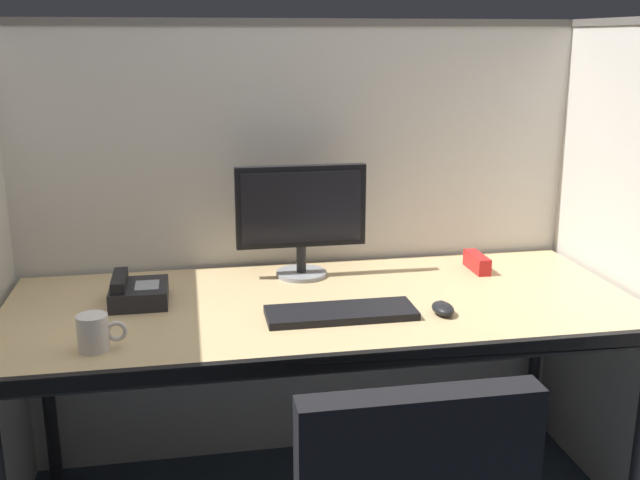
# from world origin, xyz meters

# --- Properties ---
(cubicle_partition_rear) EXTENTS (2.21, 0.06, 1.57)m
(cubicle_partition_rear) POSITION_xyz_m (0.00, 0.74, 0.79)
(cubicle_partition_rear) COLOR beige
(cubicle_partition_rear) RESTS_ON ground
(desk) EXTENTS (1.90, 0.80, 0.74)m
(desk) POSITION_xyz_m (0.00, 0.29, 0.69)
(desk) COLOR tan
(desk) RESTS_ON ground
(monitor_center) EXTENTS (0.43, 0.17, 0.37)m
(monitor_center) POSITION_xyz_m (-0.03, 0.56, 0.96)
(monitor_center) COLOR gray
(monitor_center) RESTS_ON desk
(keyboard_main) EXTENTS (0.43, 0.15, 0.02)m
(keyboard_main) POSITION_xyz_m (0.03, 0.17, 0.75)
(keyboard_main) COLOR black
(keyboard_main) RESTS_ON desk
(computer_mouse) EXTENTS (0.06, 0.10, 0.04)m
(computer_mouse) POSITION_xyz_m (0.32, 0.13, 0.76)
(computer_mouse) COLOR black
(computer_mouse) RESTS_ON desk
(red_stapler) EXTENTS (0.04, 0.15, 0.06)m
(red_stapler) POSITION_xyz_m (0.58, 0.51, 0.77)
(red_stapler) COLOR red
(red_stapler) RESTS_ON desk
(desk_phone) EXTENTS (0.17, 0.19, 0.09)m
(desk_phone) POSITION_xyz_m (-0.55, 0.39, 0.77)
(desk_phone) COLOR black
(desk_phone) RESTS_ON desk
(coffee_mug) EXTENTS (0.13, 0.08, 0.09)m
(coffee_mug) POSITION_xyz_m (-0.64, 0.05, 0.79)
(coffee_mug) COLOR silver
(coffee_mug) RESTS_ON desk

